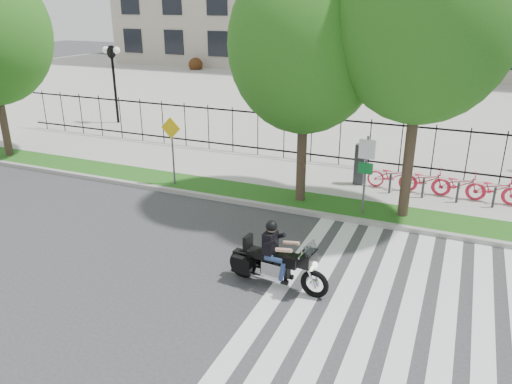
% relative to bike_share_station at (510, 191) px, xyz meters
% --- Properties ---
extents(ground, '(120.00, 120.00, 0.00)m').
position_rel_bike_share_station_xyz_m(ground, '(-7.41, -7.20, -0.62)').
color(ground, '#333335').
rests_on(ground, ground).
extents(curb, '(60.00, 0.20, 0.15)m').
position_rel_bike_share_station_xyz_m(curb, '(-7.41, -3.10, -0.54)').
color(curb, '#98978F').
rests_on(curb, ground).
extents(grass_verge, '(60.00, 1.50, 0.15)m').
position_rel_bike_share_station_xyz_m(grass_verge, '(-7.41, -2.25, -0.54)').
color(grass_verge, '#1C4F13').
rests_on(grass_verge, ground).
extents(sidewalk, '(60.00, 3.50, 0.15)m').
position_rel_bike_share_station_xyz_m(sidewalk, '(-7.41, 0.25, -0.54)').
color(sidewalk, '#ACA8A1').
rests_on(sidewalk, ground).
extents(plaza, '(80.00, 34.00, 0.10)m').
position_rel_bike_share_station_xyz_m(plaza, '(-7.41, 17.80, -0.57)').
color(plaza, '#ACA8A1').
rests_on(plaza, ground).
extents(crosswalk_stripes, '(5.70, 8.00, 0.01)m').
position_rel_bike_share_station_xyz_m(crosswalk_stripes, '(-2.58, -7.20, -0.61)').
color(crosswalk_stripes, silver).
rests_on(crosswalk_stripes, ground).
extents(iron_fence, '(30.00, 0.06, 2.00)m').
position_rel_bike_share_station_xyz_m(iron_fence, '(-7.41, 2.00, 0.53)').
color(iron_fence, black).
rests_on(iron_fence, sidewalk).
extents(lamp_post_left, '(1.06, 0.70, 4.25)m').
position_rel_bike_share_station_xyz_m(lamp_post_left, '(-19.41, 4.80, 2.59)').
color(lamp_post_left, black).
rests_on(lamp_post_left, ground).
extents(street_tree_1, '(4.76, 4.76, 7.80)m').
position_rel_bike_share_station_xyz_m(street_tree_1, '(-6.45, -2.25, 4.58)').
color(street_tree_1, '#34251C').
rests_on(street_tree_1, grass_verge).
extents(street_tree_2, '(5.20, 5.20, 8.91)m').
position_rel_bike_share_station_xyz_m(street_tree_2, '(-3.08, -2.25, 5.45)').
color(street_tree_2, '#34251C').
rests_on(street_tree_2, grass_verge).
extents(bike_share_station, '(9.95, 0.85, 1.50)m').
position_rel_bike_share_station_xyz_m(bike_share_station, '(0.00, 0.00, 0.00)').
color(bike_share_station, '#2D2D33').
rests_on(bike_share_station, sidewalk).
extents(sign_pole_regulatory, '(0.50, 0.09, 2.50)m').
position_rel_bike_share_station_xyz_m(sign_pole_regulatory, '(-4.27, -2.62, 1.12)').
color(sign_pole_regulatory, '#59595B').
rests_on(sign_pole_regulatory, grass_verge).
extents(sign_pole_warning, '(0.78, 0.09, 2.49)m').
position_rel_bike_share_station_xyz_m(sign_pole_warning, '(-11.18, -2.62, 1.13)').
color(sign_pole_warning, '#59595B').
rests_on(sign_pole_warning, grass_verge).
extents(motorcycle_rider, '(2.63, 0.86, 2.03)m').
position_rel_bike_share_station_xyz_m(motorcycle_rider, '(-5.32, -7.49, 0.06)').
color(motorcycle_rider, black).
rests_on(motorcycle_rider, ground).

